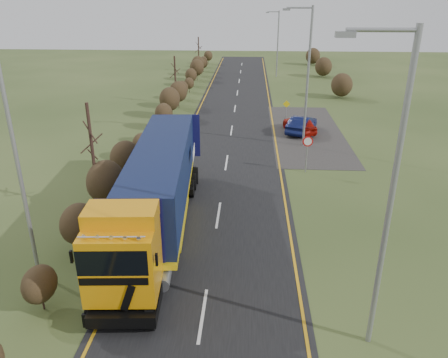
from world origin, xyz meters
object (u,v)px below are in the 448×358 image
car_blue_sedan (301,124)px  car_red_hatchback (299,124)px  lorry (157,188)px  speed_sign (307,147)px  streetlight_near (388,189)px

car_blue_sedan → car_red_hatchback: bearing=-7.1°
lorry → speed_sign: size_ratio=6.09×
lorry → car_blue_sedan: size_ratio=3.49×
car_red_hatchback → speed_sign: (-0.47, -9.29, 1.05)m
car_red_hatchback → streetlight_near: size_ratio=0.41×
car_red_hatchback → car_blue_sedan: size_ratio=0.96×
lorry → car_red_hatchback: 19.81m
car_red_hatchback → car_blue_sedan: car_blue_sedan is taller
car_blue_sedan → streetlight_near: size_ratio=0.42×
lorry → car_red_hatchback: (8.66, 17.74, -1.67)m
streetlight_near → lorry: bearing=140.2°
car_red_hatchback → car_blue_sedan: bearing=131.6°
lorry → car_red_hatchback: bearing=59.8°
streetlight_near → speed_sign: 15.99m
car_red_hatchback → speed_sign: size_ratio=1.68×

